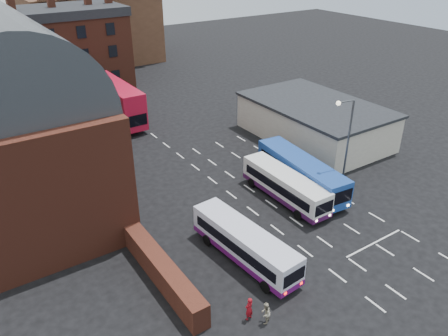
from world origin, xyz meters
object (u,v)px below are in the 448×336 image
bus_white_inbound (285,185)px  pedestrian_red (249,309)px  bus_blue (301,171)px  bus_white_outbound (245,242)px  street_lamp (346,139)px  pedestrian_beige (266,313)px  bus_red_double (116,101)px

bus_white_inbound → pedestrian_red: 14.21m
bus_blue → bus_white_outbound: bearing=33.0°
bus_blue → street_lamp: size_ratio=1.23×
pedestrian_beige → bus_white_inbound: bearing=-168.1°
street_lamp → pedestrian_red: 17.89m
bus_white_outbound → bus_blue: size_ratio=0.88×
street_lamp → bus_white_outbound: bearing=-167.4°
bus_white_outbound → pedestrian_beige: size_ratio=6.47×
pedestrian_red → pedestrian_beige: size_ratio=1.10×
bus_white_outbound → bus_white_inbound: 9.00m
bus_blue → bus_red_double: bus_red_double is taller
bus_white_outbound → pedestrian_beige: bearing=-118.8°
pedestrian_red → bus_white_inbound: bearing=-151.1°
bus_white_inbound → street_lamp: bearing=160.0°
bus_white_outbound → bus_white_inbound: (7.71, 4.64, -0.00)m
street_lamp → bus_white_inbound: bearing=159.6°
bus_white_outbound → street_lamp: (12.59, 2.82, 3.83)m
bus_white_inbound → bus_red_double: bus_red_double is taller
bus_red_double → bus_white_inbound: bearing=100.5°
bus_blue → pedestrian_red: (-13.33, -10.04, -0.91)m
street_lamp → bus_red_double: bearing=109.7°
bus_blue → bus_red_double: size_ratio=0.89×
bus_white_outbound → bus_red_double: bus_red_double is taller
bus_white_outbound → bus_white_inbound: bus_white_outbound is taller
bus_blue → pedestrian_red: 16.71m
bus_white_outbound → street_lamp: size_ratio=1.08×
bus_white_outbound → pedestrian_beige: bus_white_outbound is taller
bus_white_outbound → bus_red_double: size_ratio=0.78×
pedestrian_beige → bus_blue: bearing=-172.4°
bus_white_outbound → bus_red_double: bearing=80.3°
bus_blue → street_lamp: street_lamp is taller
bus_red_double → pedestrian_beige: size_ratio=8.28×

